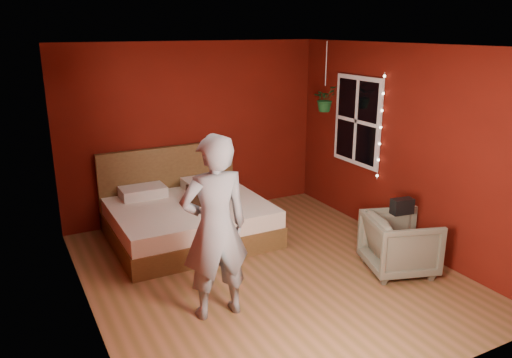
% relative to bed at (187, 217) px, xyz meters
% --- Properties ---
extents(floor, '(4.50, 4.50, 0.00)m').
position_rel_bed_xyz_m(floor, '(0.46, -1.43, -0.29)').
color(floor, brown).
rests_on(floor, ground).
extents(room_walls, '(4.04, 4.54, 2.62)m').
position_rel_bed_xyz_m(room_walls, '(0.46, -1.43, 1.39)').
color(room_walls, '#5D1209').
rests_on(room_walls, ground).
extents(window, '(0.05, 0.97, 1.27)m').
position_rel_bed_xyz_m(window, '(2.43, -0.53, 1.21)').
color(window, white).
rests_on(window, room_walls).
extents(fairy_lights, '(0.04, 0.04, 1.45)m').
position_rel_bed_xyz_m(fairy_lights, '(2.40, -1.05, 1.21)').
color(fairy_lights, silver).
rests_on(fairy_lights, room_walls).
extents(bed, '(2.05, 1.74, 1.12)m').
position_rel_bed_xyz_m(bed, '(0.00, 0.00, 0.00)').
color(bed, brown).
rests_on(bed, ground).
extents(person, '(0.71, 0.49, 1.86)m').
position_rel_bed_xyz_m(person, '(-0.42, -1.97, 0.64)').
color(person, slate).
rests_on(person, ground).
extents(armchair, '(0.96, 0.95, 0.70)m').
position_rel_bed_xyz_m(armchair, '(1.86, -2.12, 0.06)').
color(armchair, '#6C6855').
rests_on(armchair, ground).
extents(handbag, '(0.27, 0.16, 0.18)m').
position_rel_bed_xyz_m(handbag, '(1.91, -2.06, 0.50)').
color(handbag, black).
rests_on(handbag, armchair).
extents(throw_pillow, '(0.61, 0.61, 0.17)m').
position_rel_bed_xyz_m(throw_pillow, '(0.22, -0.07, 0.30)').
color(throw_pillow, black).
rests_on(throw_pillow, bed).
extents(hanging_plant, '(0.42, 0.39, 0.98)m').
position_rel_bed_xyz_m(hanging_plant, '(2.07, -0.21, 1.51)').
color(hanging_plant, silver).
rests_on(hanging_plant, room_walls).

